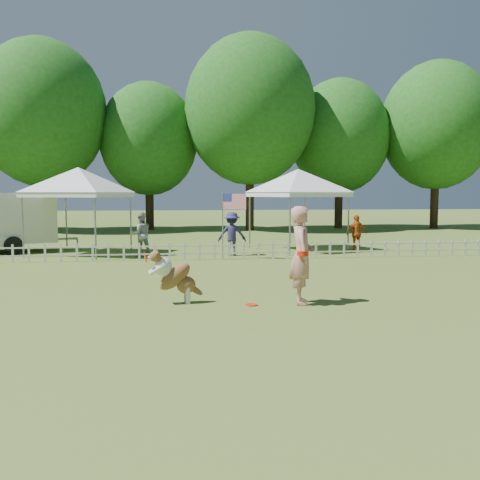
{
  "coord_description": "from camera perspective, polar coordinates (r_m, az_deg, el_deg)",
  "views": [
    {
      "loc": [
        -1.69,
        -10.81,
        2.23
      ],
      "look_at": [
        -0.04,
        2.0,
        1.1
      ],
      "focal_mm": 40.0,
      "sensor_mm": 36.0,
      "label": 1
    }
  ],
  "objects": [
    {
      "name": "tree_center_right",
      "position": [
        32.41,
        1.06,
        12.21
      ],
      "size": [
        7.6,
        7.6,
        12.6
      ],
      "primitive_type": null,
      "color": "#1D5117",
      "rests_on": "ground"
    },
    {
      "name": "canopy_tent_right",
      "position": [
        21.17,
        6.21,
        3.14
      ],
      "size": [
        3.95,
        3.95,
        3.11
      ],
      "primitive_type": null,
      "rotation": [
        0.0,
        0.0,
        0.4
      ],
      "color": "white",
      "rests_on": "ground"
    },
    {
      "name": "picket_fence",
      "position": [
        17.99,
        -1.92,
        -1.16
      ],
      "size": [
        22.0,
        0.08,
        0.6
      ],
      "primitive_type": null,
      "color": "silver",
      "rests_on": "ground"
    },
    {
      "name": "dog",
      "position": [
        10.9,
        -6.87,
        -3.9
      ],
      "size": [
        1.11,
        0.52,
        1.1
      ],
      "primitive_type": null,
      "rotation": [
        0.0,
        0.0,
        0.16
      ],
      "color": "brown",
      "rests_on": "ground"
    },
    {
      "name": "tree_left",
      "position": [
        33.34,
        -20.36,
        11.18
      ],
      "size": [
        7.4,
        7.4,
        12.0
      ],
      "primitive_type": null,
      "color": "#1D5117",
      "rests_on": "ground"
    },
    {
      "name": "tree_far_right",
      "position": [
        36.53,
        20.21,
        10.15
      ],
      "size": [
        7.0,
        7.0,
        11.4
      ],
      "primitive_type": null,
      "color": "#1D5117",
      "rests_on": "ground"
    },
    {
      "name": "handler",
      "position": [
        10.82,
        6.58,
        -1.63
      ],
      "size": [
        0.57,
        0.78,
        1.98
      ],
      "primitive_type": "imported",
      "rotation": [
        0.0,
        0.0,
        1.42
      ],
      "color": "tan",
      "rests_on": "ground"
    },
    {
      "name": "spectator_c",
      "position": [
        20.75,
        12.34,
        0.7
      ],
      "size": [
        0.89,
        0.49,
        1.43
      ],
      "primitive_type": "imported",
      "rotation": [
        0.0,
        0.0,
        3.32
      ],
      "color": "#C45117",
      "rests_on": "ground"
    },
    {
      "name": "spectator_a",
      "position": [
        19.32,
        -10.54,
        0.62
      ],
      "size": [
        0.9,
        0.78,
        1.57
      ],
      "primitive_type": "imported",
      "rotation": [
        0.0,
        0.0,
        3.43
      ],
      "color": "#9E9EA3",
      "rests_on": "ground"
    },
    {
      "name": "ground",
      "position": [
        11.17,
        1.5,
        -6.52
      ],
      "size": [
        120.0,
        120.0,
        0.0
      ],
      "primitive_type": "plane",
      "color": "#415E1D",
      "rests_on": "ground"
    },
    {
      "name": "spectator_b",
      "position": [
        19.14,
        -0.87,
        0.66
      ],
      "size": [
        1.1,
        0.76,
        1.56
      ],
      "primitive_type": "imported",
      "rotation": [
        0.0,
        0.0,
        2.96
      ],
      "color": "navy",
      "rests_on": "ground"
    },
    {
      "name": "tree_center_left",
      "position": [
        33.44,
        -9.7,
        9.51
      ],
      "size": [
        6.0,
        6.0,
        9.8
      ],
      "primitive_type": null,
      "color": "#1D5117",
      "rests_on": "ground"
    },
    {
      "name": "canopy_tent_left",
      "position": [
        20.35,
        -16.77,
        2.88
      ],
      "size": [
        3.87,
        3.87,
        3.1
      ],
      "primitive_type": null,
      "rotation": [
        0.0,
        0.0,
        -0.36
      ],
      "color": "white",
      "rests_on": "ground"
    },
    {
      "name": "tree_right",
      "position": [
        35.11,
        10.56,
        9.77
      ],
      "size": [
        6.2,
        6.2,
        10.4
      ],
      "primitive_type": null,
      "color": "#1D5117",
      "rests_on": "ground"
    },
    {
      "name": "frisbee_on_turf",
      "position": [
        10.73,
        1.22,
        -6.93
      ],
      "size": [
        0.26,
        0.26,
        0.02
      ],
      "primitive_type": "cylinder",
      "rotation": [
        0.0,
        0.0,
        -0.06
      ],
      "color": "red",
      "rests_on": "ground"
    },
    {
      "name": "flag_pole",
      "position": [
        18.13,
        -1.86,
        1.54
      ],
      "size": [
        0.84,
        0.41,
        2.27
      ],
      "primitive_type": null,
      "rotation": [
        0.0,
        0.0,
        -0.38
      ],
      "color": "gray",
      "rests_on": "ground"
    }
  ]
}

